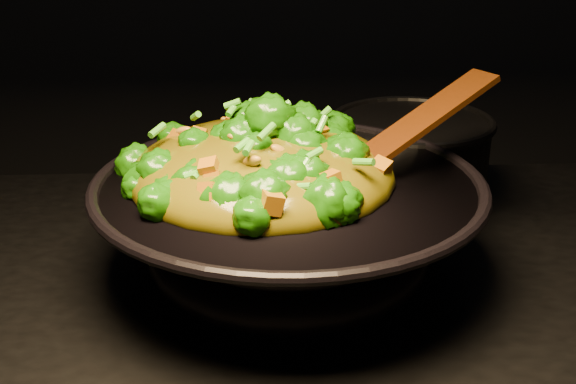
{
  "coord_description": "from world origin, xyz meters",
  "views": [
    {
      "loc": [
        -0.12,
        -0.62,
        1.32
      ],
      "look_at": [
        -0.08,
        0.12,
        1.0
      ],
      "focal_mm": 45.0,
      "sensor_mm": 36.0,
      "label": 1
    }
  ],
  "objects": [
    {
      "name": "wok",
      "position": [
        -0.08,
        0.11,
        0.96
      ],
      "size": [
        0.49,
        0.49,
        0.12
      ],
      "primitive_type": null,
      "rotation": [
        0.0,
        0.0,
        0.18
      ],
      "color": "black",
      "rests_on": "stovetop"
    },
    {
      "name": "back_pot",
      "position": [
        0.11,
        0.32,
        0.96
      ],
      "size": [
        0.28,
        0.28,
        0.12
      ],
      "primitive_type": "cylinder",
      "rotation": [
        0.0,
        0.0,
        -0.36
      ],
      "color": "black",
      "rests_on": "stovetop"
    },
    {
      "name": "stir_fry",
      "position": [
        -0.1,
        0.12,
        1.07
      ],
      "size": [
        0.36,
        0.36,
        0.1
      ],
      "primitive_type": null,
      "rotation": [
        0.0,
        0.0,
        -0.24
      ],
      "color": "#195906",
      "rests_on": "wok"
    },
    {
      "name": "spatula",
      "position": [
        0.05,
        0.13,
        1.06
      ],
      "size": [
        0.24,
        0.16,
        0.11
      ],
      "primitive_type": "cube",
      "rotation": [
        0.0,
        -0.38,
        0.51
      ],
      "color": "#341105",
      "rests_on": "wok"
    }
  ]
}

